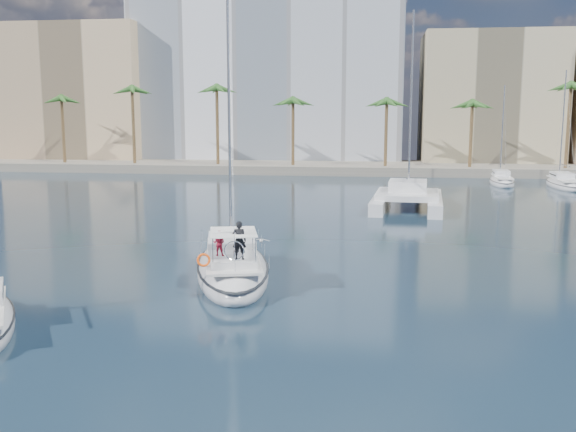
# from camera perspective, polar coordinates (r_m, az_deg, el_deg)

# --- Properties ---
(ground) EXTENTS (160.00, 160.00, 0.00)m
(ground) POSITION_cam_1_polar(r_m,az_deg,el_deg) (32.91, -1.02, -5.83)
(ground) COLOR black
(ground) RESTS_ON ground
(quay) EXTENTS (120.00, 14.00, 1.20)m
(quay) POSITION_cam_1_polar(r_m,az_deg,el_deg) (92.88, 4.58, 4.34)
(quay) COLOR gray
(quay) RESTS_ON ground
(building_modern) EXTENTS (42.00, 16.00, 28.00)m
(building_modern) POSITION_cam_1_polar(r_m,az_deg,el_deg) (105.89, -1.62, 12.23)
(building_modern) COLOR white
(building_modern) RESTS_ON ground
(building_tan_left) EXTENTS (22.00, 14.00, 22.00)m
(building_tan_left) POSITION_cam_1_polar(r_m,az_deg,el_deg) (110.78, -17.72, 10.12)
(building_tan_left) COLOR tan
(building_tan_left) RESTS_ON ground
(building_beige) EXTENTS (20.00, 14.00, 20.00)m
(building_beige) POSITION_cam_1_polar(r_m,az_deg,el_deg) (102.89, 17.43, 9.67)
(building_beige) COLOR tan
(building_beige) RESTS_ON ground
(palm_left) EXTENTS (3.60, 3.60, 12.30)m
(palm_left) POSITION_cam_1_polar(r_m,az_deg,el_deg) (96.54, -16.39, 9.94)
(palm_left) COLOR brown
(palm_left) RESTS_ON ground
(palm_centre) EXTENTS (3.60, 3.60, 12.30)m
(palm_centre) POSITION_cam_1_polar(r_m,az_deg,el_deg) (88.56, 4.53, 10.37)
(palm_centre) COLOR brown
(palm_centre) RESTS_ON ground
(main_sloop) EXTENTS (6.42, 12.19, 17.28)m
(main_sloop) POSITION_cam_1_polar(r_m,az_deg,el_deg) (33.79, -4.96, -4.53)
(main_sloop) COLOR silver
(main_sloop) RESTS_ON ground
(catamaran) EXTENTS (6.94, 12.39, 17.41)m
(catamaran) POSITION_cam_1_polar(r_m,az_deg,el_deg) (58.20, 10.58, 1.80)
(catamaran) COLOR silver
(catamaran) RESTS_ON ground
(seagull) EXTENTS (1.06, 0.46, 0.20)m
(seagull) POSITION_cam_1_polar(r_m,az_deg,el_deg) (38.25, -2.38, -2.17)
(seagull) COLOR silver
(seagull) RESTS_ON ground
(moored_yacht_a) EXTENTS (3.37, 9.52, 11.90)m
(moored_yacht_a) POSITION_cam_1_polar(r_m,az_deg,el_deg) (80.35, 18.45, 2.69)
(moored_yacht_a) COLOR silver
(moored_yacht_a) RESTS_ON ground
(moored_yacht_b) EXTENTS (3.32, 10.83, 13.72)m
(moored_yacht_b) POSITION_cam_1_polar(r_m,az_deg,el_deg) (79.92, 23.29, 2.37)
(moored_yacht_b) COLOR silver
(moored_yacht_b) RESTS_ON ground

